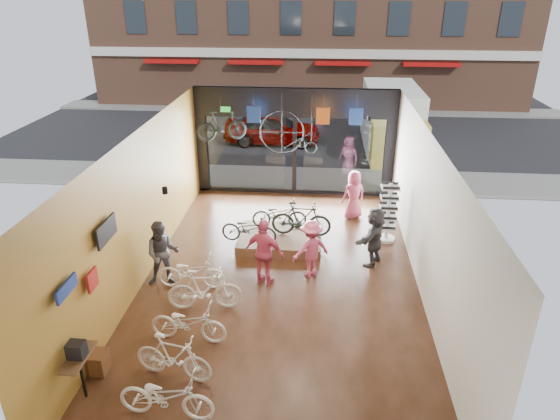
# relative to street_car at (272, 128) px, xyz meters

# --- Properties ---
(ground_plane) EXTENTS (7.00, 12.00, 0.04)m
(ground_plane) POSITION_rel_street_car_xyz_m (1.41, -12.00, -0.79)
(ground_plane) COLOR black
(ground_plane) RESTS_ON ground
(ceiling) EXTENTS (7.00, 12.00, 0.04)m
(ceiling) POSITION_rel_street_car_xyz_m (1.41, -12.00, 3.05)
(ceiling) COLOR black
(ceiling) RESTS_ON ground
(wall_left) EXTENTS (0.04, 12.00, 3.80)m
(wall_left) POSITION_rel_street_car_xyz_m (-2.11, -12.00, 1.13)
(wall_left) COLOR #A26E31
(wall_left) RESTS_ON ground
(wall_right) EXTENTS (0.04, 12.00, 3.80)m
(wall_right) POSITION_rel_street_car_xyz_m (4.93, -12.00, 1.13)
(wall_right) COLOR beige
(wall_right) RESTS_ON ground
(wall_back) EXTENTS (7.00, 0.04, 3.80)m
(wall_back) POSITION_rel_street_car_xyz_m (1.41, -18.02, 1.13)
(wall_back) COLOR beige
(wall_back) RESTS_ON ground
(storefront) EXTENTS (7.00, 0.26, 3.80)m
(storefront) POSITION_rel_street_car_xyz_m (1.41, -6.00, 1.13)
(storefront) COLOR black
(storefront) RESTS_ON ground
(exit_sign) EXTENTS (0.35, 0.06, 0.18)m
(exit_sign) POSITION_rel_street_car_xyz_m (-0.99, -6.12, 2.28)
(exit_sign) COLOR #198C26
(exit_sign) RESTS_ON storefront
(street_road) EXTENTS (30.00, 18.00, 0.02)m
(street_road) POSITION_rel_street_car_xyz_m (1.41, 3.00, -0.78)
(street_road) COLOR black
(street_road) RESTS_ON ground
(sidewalk_near) EXTENTS (30.00, 2.40, 0.12)m
(sidewalk_near) POSITION_rel_street_car_xyz_m (1.41, -4.80, -0.71)
(sidewalk_near) COLOR slate
(sidewalk_near) RESTS_ON ground
(sidewalk_far) EXTENTS (30.00, 2.00, 0.12)m
(sidewalk_far) POSITION_rel_street_car_xyz_m (1.41, 7.00, -0.71)
(sidewalk_far) COLOR slate
(sidewalk_far) RESTS_ON ground
(street_car) EXTENTS (4.50, 1.81, 1.53)m
(street_car) POSITION_rel_street_car_xyz_m (0.00, 0.00, 0.00)
(street_car) COLOR gray
(street_car) RESTS_ON street_road
(box_truck) EXTENTS (2.33, 7.00, 2.76)m
(box_truck) POSITION_rel_street_car_xyz_m (5.48, -1.00, 0.61)
(box_truck) COLOR silver
(box_truck) RESTS_ON street_road
(floor_bike_0) EXTENTS (1.77, 0.72, 0.91)m
(floor_bike_0) POSITION_rel_street_car_xyz_m (-0.21, -16.58, -0.31)
(floor_bike_0) COLOR silver
(floor_bike_0) RESTS_ON ground_plane
(floor_bike_1) EXTENTS (1.67, 0.77, 0.97)m
(floor_bike_1) POSITION_rel_street_car_xyz_m (-0.35, -15.63, -0.28)
(floor_bike_1) COLOR silver
(floor_bike_1) RESTS_ON ground_plane
(floor_bike_2) EXTENTS (1.71, 0.71, 0.88)m
(floor_bike_2) POSITION_rel_street_car_xyz_m (-0.35, -14.51, -0.33)
(floor_bike_2) COLOR silver
(floor_bike_2) RESTS_ON ground_plane
(floor_bike_3) EXTENTS (1.80, 0.72, 1.05)m
(floor_bike_3) POSITION_rel_street_car_xyz_m (-0.25, -13.37, -0.24)
(floor_bike_3) COLOR silver
(floor_bike_3) RESTS_ON ground_plane
(floor_bike_4) EXTENTS (1.71, 0.63, 0.89)m
(floor_bike_4) POSITION_rel_street_car_xyz_m (-0.79, -12.52, -0.32)
(floor_bike_4) COLOR silver
(floor_bike_4) RESTS_ON ground_plane
(display_platform) EXTENTS (2.40, 1.80, 0.30)m
(display_platform) POSITION_rel_street_car_xyz_m (1.23, -10.04, -0.62)
(display_platform) COLOR #45321D
(display_platform) RESTS_ON ground_plane
(display_bike_left) EXTENTS (1.66, 0.77, 0.84)m
(display_bike_left) POSITION_rel_street_car_xyz_m (0.39, -10.54, -0.05)
(display_bike_left) COLOR black
(display_bike_left) RESTS_ON display_platform
(display_bike_mid) EXTENTS (1.75, 0.58, 1.04)m
(display_bike_mid) POSITION_rel_street_car_xyz_m (1.84, -9.99, 0.05)
(display_bike_mid) COLOR black
(display_bike_mid) RESTS_ON display_platform
(display_bike_right) EXTENTS (1.65, 0.66, 0.85)m
(display_bike_right) POSITION_rel_street_car_xyz_m (1.17, -9.54, -0.04)
(display_bike_right) COLOR black
(display_bike_right) RESTS_ON display_platform
(customer_1) EXTENTS (0.96, 0.82, 1.72)m
(customer_1) POSITION_rel_street_car_xyz_m (-1.52, -12.36, 0.09)
(customer_1) COLOR #3F3F44
(customer_1) RESTS_ON ground_plane
(customer_2) EXTENTS (1.13, 0.78, 1.77)m
(customer_2) POSITION_rel_street_car_xyz_m (1.02, -12.15, 0.12)
(customer_2) COLOR #CC4C72
(customer_2) RESTS_ON ground_plane
(customer_3) EXTENTS (1.17, 1.01, 1.57)m
(customer_3) POSITION_rel_street_car_xyz_m (2.17, -11.68, 0.02)
(customer_3) COLOR #CC4C72
(customer_3) RESTS_ON ground_plane
(customer_4) EXTENTS (0.92, 0.78, 1.60)m
(customer_4) POSITION_rel_street_car_xyz_m (3.44, -7.99, 0.03)
(customer_4) COLOR #CC4C72
(customer_4) RESTS_ON ground_plane
(customer_5) EXTENTS (1.14, 1.58, 1.65)m
(customer_5) POSITION_rel_street_car_xyz_m (3.84, -10.91, 0.06)
(customer_5) COLOR #3F3F44
(customer_5) RESTS_ON ground_plane
(sunglasses_rack) EXTENTS (0.63, 0.56, 1.81)m
(sunglasses_rack) POSITION_rel_street_car_xyz_m (4.36, -9.52, 0.14)
(sunglasses_rack) COLOR white
(sunglasses_rack) RESTS_ON ground_plane
(wall_merch) EXTENTS (0.40, 2.40, 2.60)m
(wall_merch) POSITION_rel_street_car_xyz_m (-1.97, -15.50, 0.53)
(wall_merch) COLOR navy
(wall_merch) RESTS_ON wall_left
(penny_farthing) EXTENTS (1.84, 0.06, 1.47)m
(penny_farthing) POSITION_rel_street_car_xyz_m (1.34, -7.07, 1.73)
(penny_farthing) COLOR black
(penny_farthing) RESTS_ON ceiling
(hung_bike) EXTENTS (1.64, 0.95, 0.95)m
(hung_bike) POSITION_rel_street_car_xyz_m (-0.81, -7.80, 2.16)
(hung_bike) COLOR black
(hung_bike) RESTS_ON ceiling
(jersey_left) EXTENTS (0.45, 0.03, 0.55)m
(jersey_left) POSITION_rel_street_car_xyz_m (0.08, -6.80, 2.28)
(jersey_left) COLOR #1E3F99
(jersey_left) RESTS_ON ceiling
(jersey_mid) EXTENTS (0.45, 0.03, 0.55)m
(jersey_mid) POSITION_rel_street_car_xyz_m (2.36, -6.80, 2.28)
(jersey_mid) COLOR #CC5919
(jersey_mid) RESTS_ON ceiling
(jersey_right) EXTENTS (0.45, 0.03, 0.55)m
(jersey_right) POSITION_rel_street_car_xyz_m (3.44, -6.80, 2.28)
(jersey_right) COLOR #1E3F99
(jersey_right) RESTS_ON ceiling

